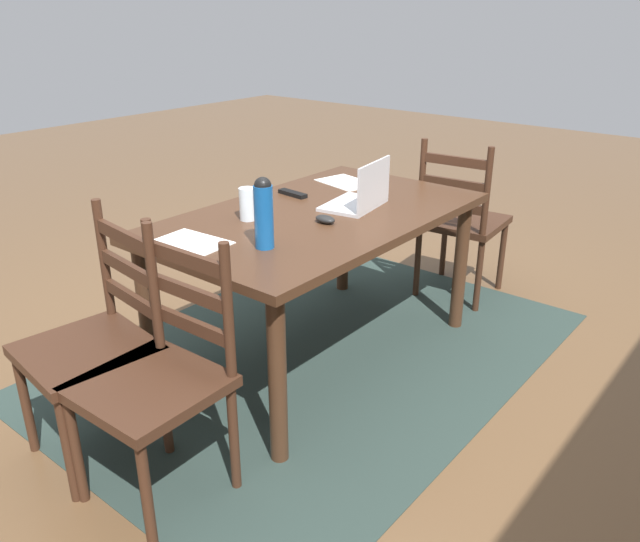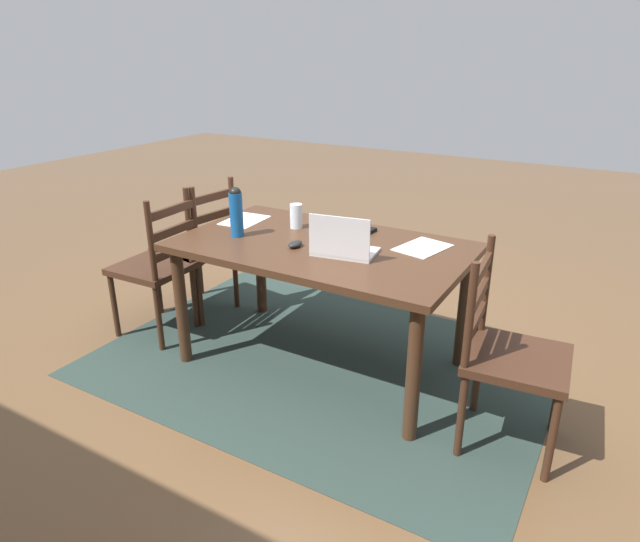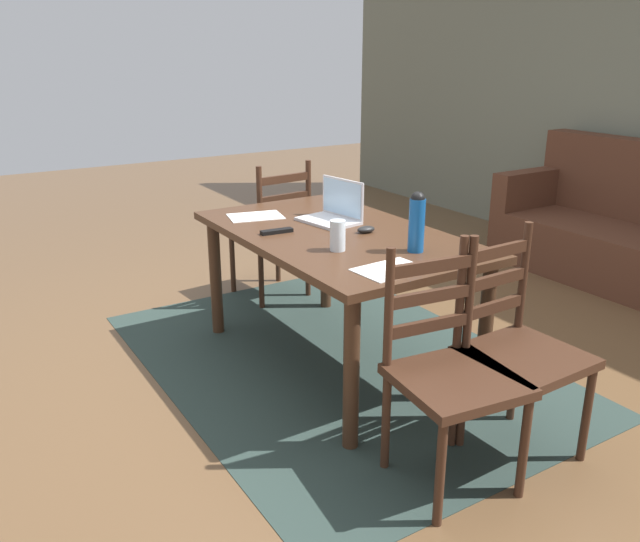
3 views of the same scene
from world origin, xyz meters
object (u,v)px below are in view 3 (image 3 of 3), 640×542
(chair_left_far, at_px, (272,232))
(laptop, at_px, (334,211))
(couch, at_px, (625,232))
(drinking_glass, at_px, (338,235))
(chair_right_near, at_px, (450,373))
(computer_mouse, at_px, (366,229))
(dining_table, at_px, (336,248))
(chair_right_far, at_px, (517,351))
(water_bottle, at_px, (417,221))
(tv_remote, at_px, (277,231))

(chair_left_far, height_order, laptop, laptop)
(couch, height_order, drinking_glass, couch)
(chair_right_near, xyz_separation_m, computer_mouse, (-0.99, 0.30, 0.30))
(couch, bearing_deg, dining_table, -89.38)
(laptop, bearing_deg, couch, 86.26)
(chair_right_far, xyz_separation_m, drinking_glass, (-0.81, -0.36, 0.36))
(drinking_glass, bearing_deg, couch, 96.31)
(dining_table, xyz_separation_m, couch, (-0.03, 2.58, -0.30))
(computer_mouse, bearing_deg, chair_right_near, -14.75)
(dining_table, distance_m, chair_left_far, 1.12)
(laptop, xyz_separation_m, computer_mouse, (0.28, 0.01, -0.04))
(dining_table, height_order, chair_right_near, chair_right_near)
(dining_table, distance_m, laptop, 0.26)
(water_bottle, bearing_deg, tv_remote, -147.12)
(drinking_glass, height_order, tv_remote, drinking_glass)
(chair_left_far, xyz_separation_m, laptop, (0.89, -0.08, 0.34))
(chair_left_far, bearing_deg, laptop, -5.15)
(chair_right_near, bearing_deg, tv_remote, -175.59)
(dining_table, distance_m, couch, 2.59)
(dining_table, xyz_separation_m, laptop, (-0.19, 0.11, 0.15))
(water_bottle, bearing_deg, computer_mouse, -179.20)
(chair_right_far, relative_size, drinking_glass, 6.56)
(water_bottle, bearing_deg, couch, 101.77)
(chair_right_far, relative_size, chair_left_far, 1.00)
(chair_right_near, xyz_separation_m, water_bottle, (-0.60, 0.31, 0.43))
(water_bottle, bearing_deg, chair_right_near, -27.16)
(chair_left_far, xyz_separation_m, computer_mouse, (1.18, -0.07, 0.30))
(chair_right_far, distance_m, tv_remote, 1.34)
(water_bottle, bearing_deg, dining_table, -165.55)
(chair_right_far, xyz_separation_m, chair_left_far, (-2.16, 0.00, 0.00))
(dining_table, bearing_deg, water_bottle, 14.45)
(chair_right_near, relative_size, chair_left_far, 1.00)
(computer_mouse, bearing_deg, chair_left_far, 178.75)
(computer_mouse, xyz_separation_m, tv_remote, (-0.23, -0.40, -0.01))
(couch, bearing_deg, drinking_glass, -83.69)
(chair_right_near, height_order, laptop, laptop)
(chair_right_near, distance_m, couch, 2.98)
(laptop, relative_size, water_bottle, 1.23)
(drinking_glass, relative_size, computer_mouse, 1.45)
(chair_right_near, bearing_deg, laptop, 166.99)
(chair_right_far, xyz_separation_m, laptop, (-1.27, -0.08, 0.34))
(laptop, relative_size, drinking_glass, 2.42)
(chair_left_far, distance_m, drinking_glass, 1.45)
(chair_left_far, relative_size, drinking_glass, 6.56)
(dining_table, bearing_deg, couch, 90.62)
(drinking_glass, bearing_deg, water_bottle, 55.41)
(dining_table, xyz_separation_m, tv_remote, (-0.14, -0.28, 0.10))
(drinking_glass, height_order, computer_mouse, drinking_glass)
(water_bottle, bearing_deg, chair_right_far, 5.94)
(chair_right_far, bearing_deg, water_bottle, -174.06)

